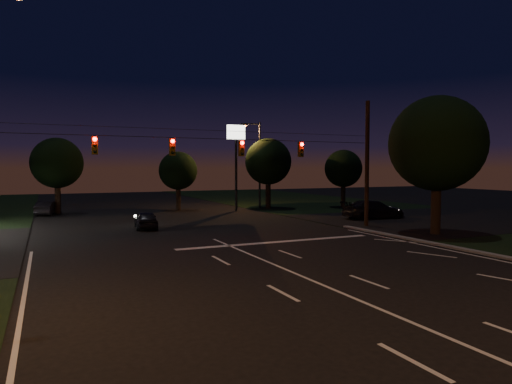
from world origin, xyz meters
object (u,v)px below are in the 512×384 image
car_oncoming_a (146,220)px  car_cross (374,210)px  tree_right_near (435,145)px  car_oncoming_b (47,208)px  utility_pole_right (366,226)px

car_oncoming_a → car_cross: (18.38, -1.67, 0.16)m
tree_right_near → car_oncoming_b: size_ratio=2.32×
tree_right_near → car_oncoming_a: (-16.23, 10.21, -5.06)m
car_oncoming_b → utility_pole_right: bearing=151.2°
utility_pole_right → car_oncoming_a: bearing=159.9°
utility_pole_right → car_oncoming_b: size_ratio=2.39×
utility_pole_right → car_oncoming_b: utility_pole_right is taller
tree_right_near → car_cross: bearing=75.9°
utility_pole_right → tree_right_near: 7.61m
tree_right_near → car_cross: 10.07m
car_cross → car_oncoming_a: bearing=89.0°
utility_pole_right → car_cross: bearing=45.2°
car_oncoming_a → car_oncoming_b: size_ratio=0.96×
tree_right_near → car_oncoming_a: size_ratio=2.43×
utility_pole_right → car_cross: utility_pole_right is taller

